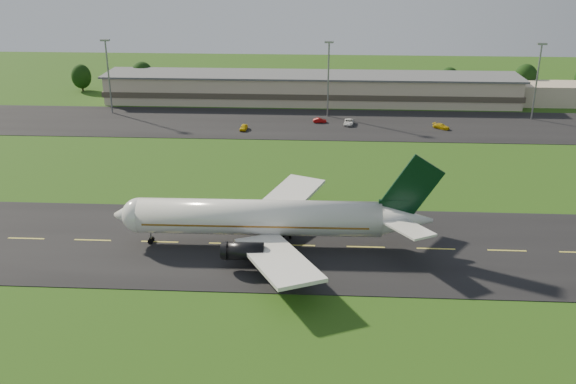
# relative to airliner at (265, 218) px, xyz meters

# --- Properties ---
(ground) EXTENTS (360.00, 360.00, 0.00)m
(ground) POSITION_rel_airliner_xyz_m (4.97, -0.01, -4.66)
(ground) COLOR #214711
(ground) RESTS_ON ground
(taxiway) EXTENTS (220.00, 30.00, 0.10)m
(taxiway) POSITION_rel_airliner_xyz_m (4.97, -0.01, -4.61)
(taxiway) COLOR black
(taxiway) RESTS_ON ground
(apron) EXTENTS (260.00, 30.00, 0.10)m
(apron) POSITION_rel_airliner_xyz_m (4.97, 71.99, -4.61)
(apron) COLOR black
(apron) RESTS_ON ground
(airliner) EXTENTS (51.25, 42.18, 15.57)m
(airliner) POSITION_rel_airliner_xyz_m (0.00, 0.00, 0.00)
(airliner) COLOR white
(airliner) RESTS_ON ground
(terminal) EXTENTS (145.00, 16.00, 8.40)m
(terminal) POSITION_rel_airliner_xyz_m (11.37, 96.17, -0.67)
(terminal) COLOR #BFAD91
(terminal) RESTS_ON ground
(light_mast_west) EXTENTS (2.40, 1.20, 20.35)m
(light_mast_west) POSITION_rel_airliner_xyz_m (-50.03, 79.99, 8.08)
(light_mast_west) COLOR gray
(light_mast_west) RESTS_ON ground
(light_mast_centre) EXTENTS (2.40, 1.20, 20.35)m
(light_mast_centre) POSITION_rel_airliner_xyz_m (9.97, 79.99, 8.08)
(light_mast_centre) COLOR gray
(light_mast_centre) RESTS_ON ground
(light_mast_east) EXTENTS (2.40, 1.20, 20.35)m
(light_mast_east) POSITION_rel_airliner_xyz_m (64.97, 79.99, 8.08)
(light_mast_east) COLOR gray
(light_mast_east) RESTS_ON ground
(tree_line) EXTENTS (197.15, 9.61, 10.45)m
(tree_line) POSITION_rel_airliner_xyz_m (45.40, 106.07, 0.48)
(tree_line) COLOR black
(tree_line) RESTS_ON ground
(service_vehicle_a) EXTENTS (1.92, 4.16, 1.38)m
(service_vehicle_a) POSITION_rel_airliner_xyz_m (-11.31, 65.01, -3.87)
(service_vehicle_a) COLOR gold
(service_vehicle_a) RESTS_ON apron
(service_vehicle_b) EXTENTS (3.63, 1.52, 1.17)m
(service_vehicle_b) POSITION_rel_airliner_xyz_m (7.94, 73.07, -3.98)
(service_vehicle_b) COLOR #9C0A0A
(service_vehicle_b) RESTS_ON apron
(service_vehicle_c) EXTENTS (2.90, 5.35, 1.43)m
(service_vehicle_c) POSITION_rel_airliner_xyz_m (15.54, 71.44, -3.85)
(service_vehicle_c) COLOR silver
(service_vehicle_c) RESTS_ON apron
(service_vehicle_d) EXTENTS (4.61, 4.23, 1.30)m
(service_vehicle_d) POSITION_rel_airliner_xyz_m (39.04, 68.88, -3.91)
(service_vehicle_d) COLOR gold
(service_vehicle_d) RESTS_ON apron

